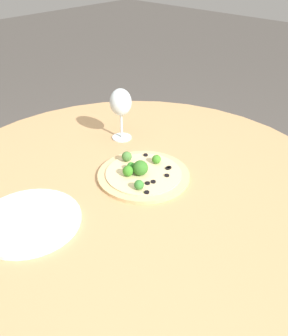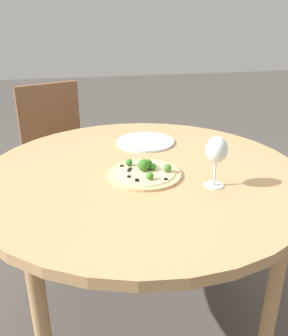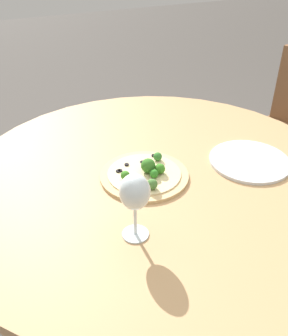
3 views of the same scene
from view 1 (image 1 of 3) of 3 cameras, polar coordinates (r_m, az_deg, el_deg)
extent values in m
plane|color=#4C4742|center=(1.58, -1.17, -24.03)|extent=(12.00, 12.00, 0.00)
cylinder|color=tan|center=(1.07, -1.58, -2.98)|extent=(1.21, 1.21, 0.03)
cylinder|color=tan|center=(1.71, -1.69, -2.45)|extent=(0.05, 0.05, 0.68)
cylinder|color=tan|center=(1.08, 0.00, -1.12)|extent=(0.27, 0.27, 0.01)
cylinder|color=beige|center=(1.08, 0.00, -0.81)|extent=(0.22, 0.22, 0.00)
sphere|color=#326D23|center=(1.06, -0.47, -0.01)|extent=(0.04, 0.04, 0.04)
sphere|color=#2F7C24|center=(1.08, -1.95, 0.22)|extent=(0.03, 0.03, 0.03)
sphere|color=#377E21|center=(1.06, -2.51, -0.49)|extent=(0.03, 0.03, 0.03)
sphere|color=#3C7F24|center=(1.12, 1.91, 1.35)|extent=(0.03, 0.03, 0.03)
sphere|color=#447434|center=(1.13, -2.64, 1.78)|extent=(0.03, 0.03, 0.03)
sphere|color=#35782F|center=(1.00, -0.77, -2.58)|extent=(0.03, 0.03, 0.03)
cylinder|color=black|center=(1.04, 1.42, -2.10)|extent=(0.01, 0.01, 0.00)
cylinder|color=black|center=(1.16, 0.25, 2.00)|extent=(0.01, 0.01, 0.00)
cylinder|color=black|center=(1.10, 3.85, 0.09)|extent=(0.01, 0.01, 0.00)
cylinder|color=black|center=(1.07, 3.51, -1.13)|extent=(0.01, 0.01, 0.00)
cylinder|color=black|center=(1.03, 0.53, -2.33)|extent=(0.01, 0.01, 0.00)
cylinder|color=black|center=(1.00, 0.42, -3.71)|extent=(0.01, 0.01, 0.00)
cylinder|color=black|center=(1.10, 3.63, -0.04)|extent=(0.01, 0.01, 0.00)
cylinder|color=silver|center=(1.30, -3.39, 4.67)|extent=(0.07, 0.07, 0.00)
cylinder|color=silver|center=(1.28, -3.45, 6.39)|extent=(0.01, 0.01, 0.08)
ellipsoid|color=silver|center=(1.24, -3.58, 9.99)|extent=(0.07, 0.07, 0.09)
cylinder|color=silver|center=(0.96, -17.14, -7.69)|extent=(0.26, 0.26, 0.01)
camera|label=2|loc=(1.91, 35.20, 26.46)|focal=40.00mm
camera|label=3|loc=(1.80, -13.53, 33.00)|focal=40.00mm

